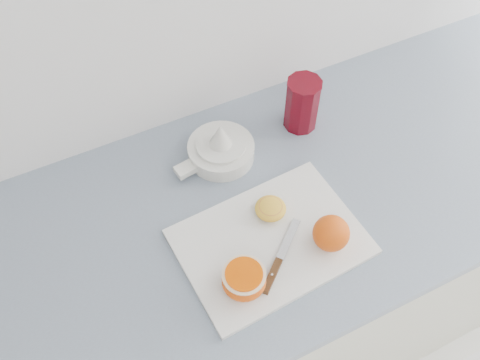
# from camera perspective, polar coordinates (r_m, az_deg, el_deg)

# --- Properties ---
(counter) EXTENTS (2.39, 0.64, 0.89)m
(counter) POSITION_cam_1_polar(r_m,az_deg,el_deg) (1.56, 5.24, -10.00)
(counter) COLOR silver
(counter) RESTS_ON ground
(cutting_board) EXTENTS (0.38, 0.28, 0.01)m
(cutting_board) POSITION_cam_1_polar(r_m,az_deg,el_deg) (1.09, 3.29, -6.59)
(cutting_board) COLOR white
(cutting_board) RESTS_ON counter
(whole_orange) EXTENTS (0.07, 0.07, 0.07)m
(whole_orange) POSITION_cam_1_polar(r_m,az_deg,el_deg) (1.06, 9.70, -5.63)
(whole_orange) COLOR #E65E00
(whole_orange) RESTS_ON cutting_board
(half_orange) EXTENTS (0.08, 0.08, 0.05)m
(half_orange) POSITION_cam_1_polar(r_m,az_deg,el_deg) (1.01, 0.42, -10.61)
(half_orange) COLOR #E65E00
(half_orange) RESTS_ON cutting_board
(squeezed_shell) EXTENTS (0.07, 0.07, 0.03)m
(squeezed_shell) POSITION_cam_1_polar(r_m,az_deg,el_deg) (1.11, 3.27, -3.04)
(squeezed_shell) COLOR gold
(squeezed_shell) RESTS_ON cutting_board
(paring_knife) EXTENTS (0.15, 0.13, 0.01)m
(paring_knife) POSITION_cam_1_polar(r_m,az_deg,el_deg) (1.05, 3.74, -9.46)
(paring_knife) COLOR #4C2B15
(paring_knife) RESTS_ON cutting_board
(citrus_juicer) EXTENTS (0.19, 0.15, 0.10)m
(citrus_juicer) POSITION_cam_1_polar(r_m,az_deg,el_deg) (1.20, -2.11, 3.36)
(citrus_juicer) COLOR white
(citrus_juicer) RESTS_ON counter
(red_tumbler) EXTENTS (0.08, 0.08, 0.13)m
(red_tumbler) POSITION_cam_1_polar(r_m,az_deg,el_deg) (1.25, 6.62, 7.91)
(red_tumbler) COLOR #5E0511
(red_tumbler) RESTS_ON counter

